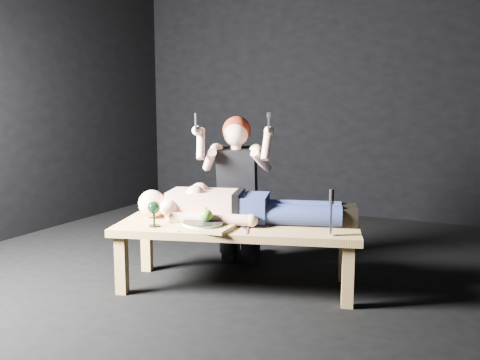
{
  "coord_description": "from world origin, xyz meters",
  "views": [
    {
      "loc": [
        1.5,
        -3.29,
        1.24
      ],
      "look_at": [
        0.04,
        -0.19,
        0.75
      ],
      "focal_mm": 37.61,
      "sensor_mm": 36.0,
      "label": 1
    }
  ],
  "objects": [
    {
      "name": "serving_tray",
      "position": [
        -0.11,
        -0.45,
        0.46
      ],
      "size": [
        0.41,
        0.31,
        0.02
      ],
      "primitive_type": "cube",
      "rotation": [
        0.0,
        0.0,
        0.06
      ],
      "color": "tan",
      "rests_on": "table"
    },
    {
      "name": "ground",
      "position": [
        0.0,
        0.0,
        0.0
      ],
      "size": [
        5.0,
        5.0,
        0.0
      ],
      "primitive_type": "plane",
      "color": "black",
      "rests_on": "ground"
    },
    {
      "name": "apple",
      "position": [
        -0.09,
        -0.44,
        0.54
      ],
      "size": [
        0.09,
        0.09,
        0.09
      ],
      "primitive_type": "sphere",
      "color": "#3F8B20",
      "rests_on": "plate"
    },
    {
      "name": "fork_flat",
      "position": [
        -0.26,
        -0.54,
        0.45
      ],
      "size": [
        0.12,
        0.15,
        0.01
      ],
      "primitive_type": "cube",
      "rotation": [
        0.0,
        0.0,
        0.69
      ],
      "color": "#B2B2B7",
      "rests_on": "table"
    },
    {
      "name": "spoon_flat",
      "position": [
        0.11,
        -0.32,
        0.45
      ],
      "size": [
        0.13,
        0.14,
        0.01
      ],
      "primitive_type": "cube",
      "rotation": [
        0.0,
        0.0,
        0.72
      ],
      "color": "#B2B2B7",
      "rests_on": "table"
    },
    {
      "name": "table",
      "position": [
        0.04,
        -0.24,
        0.23
      ],
      "size": [
        1.76,
        1.05,
        0.45
      ],
      "primitive_type": "cube",
      "rotation": [
        0.0,
        0.0,
        0.28
      ],
      "color": "tan",
      "rests_on": "ground"
    },
    {
      "name": "goblet",
      "position": [
        -0.43,
        -0.55,
        0.54
      ],
      "size": [
        0.1,
        0.1,
        0.17
      ],
      "primitive_type": null,
      "rotation": [
        0.0,
        0.0,
        0.28
      ],
      "color": "black",
      "rests_on": "table"
    },
    {
      "name": "back_wall",
      "position": [
        0.0,
        2.5,
        1.5
      ],
      "size": [
        5.0,
        0.0,
        5.0
      ],
      "primitive_type": "plane",
      "rotation": [
        1.57,
        0.0,
        0.0
      ],
      "color": "black",
      "rests_on": "ground"
    },
    {
      "name": "plate",
      "position": [
        -0.11,
        -0.45,
        0.48
      ],
      "size": [
        0.28,
        0.28,
        0.02
      ],
      "primitive_type": "cylinder",
      "rotation": [
        0.0,
        0.0,
        0.06
      ],
      "color": "white",
      "rests_on": "serving_tray"
    },
    {
      "name": "carving_knife",
      "position": [
        0.7,
        -0.27,
        0.6
      ],
      "size": [
        0.05,
        0.05,
        0.29
      ],
      "primitive_type": null,
      "rotation": [
        0.0,
        0.0,
        0.28
      ],
      "color": "#B2B2B7",
      "rests_on": "table"
    },
    {
      "name": "knife_flat",
      "position": [
        0.18,
        -0.39,
        0.45
      ],
      "size": [
        0.08,
        0.17,
        0.01
      ],
      "primitive_type": "cube",
      "rotation": [
        0.0,
        0.0,
        0.36
      ],
      "color": "#B2B2B7",
      "rests_on": "table"
    },
    {
      "name": "kneeling_woman",
      "position": [
        -0.18,
        0.25,
        0.61
      ],
      "size": [
        0.83,
        0.88,
        1.22
      ],
      "primitive_type": null,
      "rotation": [
        0.0,
        0.0,
        0.29
      ],
      "color": "black",
      "rests_on": "ground"
    },
    {
      "name": "lying_man",
      "position": [
        0.05,
        -0.13,
        0.58
      ],
      "size": [
        1.67,
        0.91,
        0.26
      ],
      "primitive_type": null,
      "rotation": [
        0.0,
        0.0,
        0.28
      ],
      "color": "#EEB093",
      "rests_on": "table"
    }
  ]
}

